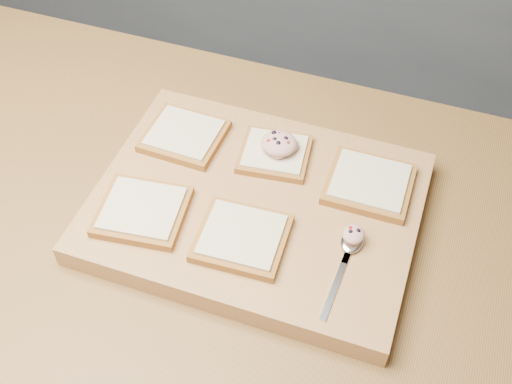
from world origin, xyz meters
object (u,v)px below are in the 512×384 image
bread_far_center (275,154)px  spoon (350,247)px  cutting_board (256,207)px  tuna_salad_dollop (279,143)px

bread_far_center → spoon: bearing=-40.7°
cutting_board → tuna_salad_dollop: 0.11m
bread_far_center → tuna_salad_dollop: tuna_salad_dollop is taller
spoon → cutting_board: bearing=164.9°
cutting_board → tuna_salad_dollop: (0.00, 0.10, 0.05)m
cutting_board → tuna_salad_dollop: size_ratio=8.42×
cutting_board → tuna_salad_dollop: tuna_salad_dollop is taller
cutting_board → spoon: bearing=-15.1°
cutting_board → spoon: 0.16m
cutting_board → bread_far_center: size_ratio=4.03×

